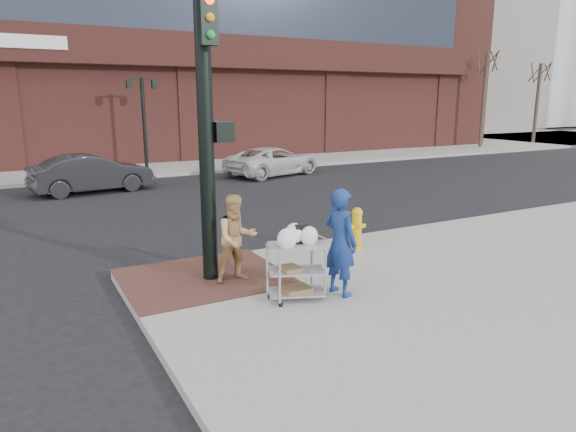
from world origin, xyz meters
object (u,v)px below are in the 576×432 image
sedan_dark (92,173)px  utility_cart (296,266)px  woman_blue (341,242)px  minivan_white (273,161)px  fire_hydrant (357,227)px  pedestrian_tan (237,238)px  lamp_post (144,113)px  traffic_signal_pole (207,124)px

sedan_dark → utility_cart: (1.30, -12.36, 0.02)m
woman_blue → minivan_white: bearing=-33.8°
fire_hydrant → pedestrian_tan: bearing=-167.7°
pedestrian_tan → minivan_white: (6.70, 11.86, -0.30)m
lamp_post → pedestrian_tan: size_ratio=2.62×
woman_blue → minivan_white: (5.47, 13.20, -0.41)m
lamp_post → utility_cart: bearing=-95.6°
traffic_signal_pole → pedestrian_tan: (0.34, -0.32, -1.92)m
traffic_signal_pole → utility_cart: size_ratio=4.16×
traffic_signal_pole → woman_blue: 2.91m
traffic_signal_pole → fire_hydrant: bearing=5.7°
sedan_dark → utility_cart: bearing=178.3°
woman_blue → fire_hydrant: (1.77, 1.99, -0.42)m
traffic_signal_pole → fire_hydrant: traffic_signal_pole is taller
pedestrian_tan → utility_cart: (0.50, -1.19, -0.22)m
pedestrian_tan → sedan_dark: 11.20m
sedan_dark → traffic_signal_pole: bearing=174.7°
minivan_white → utility_cart: bearing=137.8°
sedan_dark → minivan_white: size_ratio=0.94×
pedestrian_tan → minivan_white: size_ratio=0.35×
lamp_post → fire_hydrant: size_ratio=4.53×
sedan_dark → fire_hydrant: bearing=-167.9°
sedan_dark → minivan_white: bearing=-92.5°
sedan_dark → fire_hydrant: 11.18m
woman_blue → minivan_white: 14.29m
pedestrian_tan → traffic_signal_pole: bearing=137.1°
pedestrian_tan → utility_cart: pedestrian_tan is taller
sedan_dark → pedestrian_tan: bearing=176.4°
lamp_post → woman_blue: (-0.91, -16.89, -1.60)m
woman_blue → sedan_dark: bearing=-2.2°
utility_cart → pedestrian_tan: bearing=112.9°
traffic_signal_pole → pedestrian_tan: traffic_signal_pole is taller
sedan_dark → utility_cart: size_ratio=3.42×
pedestrian_tan → lamp_post: bearing=82.9°
minivan_white → fire_hydrant: size_ratio=4.98×
minivan_white → utility_cart: utility_cart is taller
lamp_post → fire_hydrant: lamp_post is taller
sedan_dark → minivan_white: (7.49, 0.69, -0.07)m
traffic_signal_pole → fire_hydrant: (3.34, 0.33, -2.23)m
utility_cart → fire_hydrant: size_ratio=1.36×
minivan_white → woman_blue: bearing=140.6°
pedestrian_tan → utility_cart: size_ratio=1.27×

